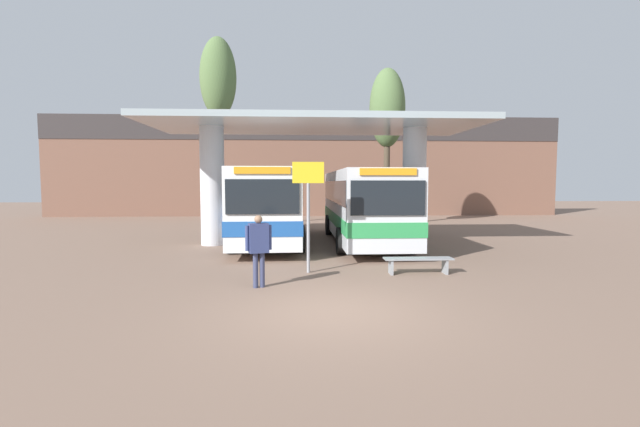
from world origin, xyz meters
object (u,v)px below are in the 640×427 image
Objects in this scene: info_sign_platform at (308,194)px; poplar_tree_behind_right at (218,81)px; pedestrian_waiting at (259,244)px; waiting_bench_near_pillar at (418,262)px; transit_bus_left_bay at (269,202)px; transit_bus_center_bay at (363,203)px; poplar_tree_behind_left at (387,110)px.

info_sign_platform is 0.29× the size of poplar_tree_behind_right.
pedestrian_waiting is 0.17× the size of poplar_tree_behind_right.
transit_bus_left_bay is at bearing 123.44° from waiting_bench_near_pillar.
waiting_bench_near_pillar is 17.23m from poplar_tree_behind_right.
poplar_tree_behind_left is (2.53, 7.14, 5.16)m from transit_bus_center_bay.
transit_bus_center_bay is 1.09× the size of poplar_tree_behind_left.
poplar_tree_behind_right is (-9.82, -0.56, 1.44)m from poplar_tree_behind_left.
transit_bus_left_bay is 9.50m from poplar_tree_behind_right.
transit_bus_center_bay is 9.16m from poplar_tree_behind_left.
info_sign_platform is at bearing 67.61° from transit_bus_center_bay.
transit_bus_left_bay is at bearing -62.00° from poplar_tree_behind_right.
poplar_tree_behind_right is at bearing 110.48° from info_sign_platform.
pedestrian_waiting is 0.19× the size of poplar_tree_behind_left.
transit_bus_left_bay is at bearing -134.90° from poplar_tree_behind_left.
transit_bus_center_bay is 6.69m from info_sign_platform.
waiting_bench_near_pillar is at bearing -6.53° from info_sign_platform.
pedestrian_waiting is at bearing -76.40° from poplar_tree_behind_right.
transit_bus_center_bay is 11.83m from poplar_tree_behind_right.
waiting_bench_near_pillar is 4.64m from pedestrian_waiting.
poplar_tree_behind_left is (6.60, 6.62, 5.13)m from transit_bus_left_bay.
poplar_tree_behind_left is 9.94m from poplar_tree_behind_right.
transit_bus_center_bay is 0.94× the size of poplar_tree_behind_right.
poplar_tree_behind_left reaches higher than info_sign_platform.
transit_bus_center_bay is 5.67× the size of pedestrian_waiting.
poplar_tree_behind_left reaches higher than transit_bus_left_bay.
info_sign_platform is at bearing 35.51° from pedestrian_waiting.
transit_bus_left_bay is 8.41m from pedestrian_waiting.
poplar_tree_behind_right is at bearing 121.00° from waiting_bench_near_pillar.
transit_bus_left_bay is 5.40× the size of waiting_bench_near_pillar.
poplar_tree_behind_right is at bearing 85.84° from pedestrian_waiting.
info_sign_platform is at bearing -110.81° from poplar_tree_behind_left.
pedestrian_waiting is (-3.80, -7.86, -0.62)m from transit_bus_center_bay.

